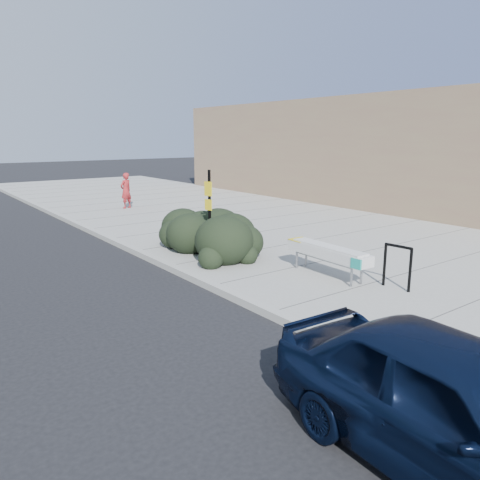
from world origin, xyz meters
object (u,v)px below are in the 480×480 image
at_px(pedestrian, 126,191).
at_px(sign_post, 209,208).
at_px(sedan_navy, 461,410).
at_px(bike_rack, 397,262).
at_px(bench, 328,253).

bearing_deg(pedestrian, sign_post, 58.62).
distance_m(sedan_navy, pedestrian, 18.62).
bearing_deg(sign_post, bike_rack, -80.04).
bearing_deg(bench, sedan_navy, -123.26).
bearing_deg(bench, sign_post, 113.62).
bearing_deg(pedestrian, sedan_navy, 55.65).
relative_size(bench, sign_post, 1.01).
xyz_separation_m(bike_rack, sign_post, (-1.74, 4.71, 0.77)).
xyz_separation_m(sedan_navy, pedestrian, (4.28, 18.12, 0.22)).
xyz_separation_m(bike_rack, sedan_navy, (-4.26, -3.73, 0.00)).
bearing_deg(sedan_navy, bench, 57.60).
distance_m(bench, sign_post, 3.49).
bearing_deg(bike_rack, sign_post, 105.82).
relative_size(bench, pedestrian, 1.48).
distance_m(bike_rack, sedan_navy, 5.66).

